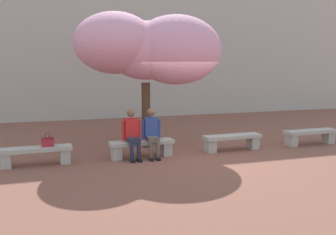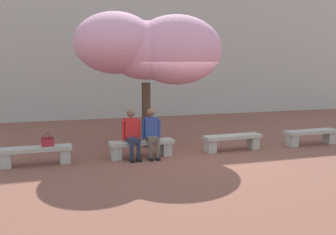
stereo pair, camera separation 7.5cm
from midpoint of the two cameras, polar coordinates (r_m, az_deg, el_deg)
ground_plane at (r=10.83m, az=3.20°, el=-5.27°), size 100.00×100.00×0.00m
building_facade at (r=19.77m, az=-6.76°, el=12.82°), size 28.00×4.00×8.33m
stone_bench_west_end at (r=10.09m, az=-18.43°, el=-4.91°), size 1.71×0.47×0.45m
stone_bench_near_west at (r=10.38m, az=-3.64°, el=-4.16°), size 1.71×0.47×0.45m
stone_bench_center at (r=11.30m, az=9.50°, el=-3.26°), size 1.71×0.47×0.45m
stone_bench_near_east at (r=12.71m, az=20.19°, el=-2.39°), size 1.71×0.47×0.45m
person_seated_left at (r=10.19m, az=-5.05°, el=-2.12°), size 0.51×0.69×1.29m
person_seated_right at (r=10.32m, az=-2.17°, el=-1.97°), size 0.51×0.70×1.29m
handbag at (r=10.03m, az=-16.87°, el=-3.30°), size 0.30×0.15×0.34m
cherry_tree_main at (r=11.42m, az=-2.80°, el=10.05°), size 4.20×2.84×3.90m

